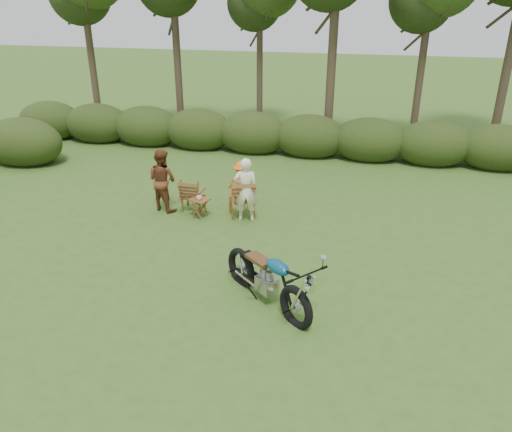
% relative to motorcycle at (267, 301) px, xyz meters
% --- Properties ---
extents(ground, '(80.00, 80.00, 0.00)m').
position_rel_motorcycle_xyz_m(ground, '(-0.44, 0.11, 0.00)').
color(ground, '#35531B').
rests_on(ground, ground).
extents(tree_line, '(22.52, 11.62, 8.14)m').
position_rel_motorcycle_xyz_m(tree_line, '(0.06, 9.85, 3.81)').
color(tree_line, '#35261D').
rests_on(tree_line, ground).
extents(motorcycle, '(2.30, 2.15, 1.30)m').
position_rel_motorcycle_xyz_m(motorcycle, '(0.00, 0.00, 0.00)').
color(motorcycle, '#0C749C').
rests_on(motorcycle, ground).
extents(lawn_chair_right, '(0.88, 0.88, 0.98)m').
position_rel_motorcycle_xyz_m(lawn_chair_right, '(-1.42, 3.64, 0.00)').
color(lawn_chair_right, brown).
rests_on(lawn_chair_right, ground).
extents(lawn_chair_left, '(0.59, 0.59, 0.86)m').
position_rel_motorcycle_xyz_m(lawn_chair_left, '(-2.72, 3.67, 0.00)').
color(lawn_chair_left, '#5A3216').
rests_on(lawn_chair_left, ground).
extents(side_table, '(0.57, 0.52, 0.48)m').
position_rel_motorcycle_xyz_m(side_table, '(-2.41, 3.28, 0.24)').
color(side_table, brown).
rests_on(side_table, ground).
extents(cup, '(0.13, 0.13, 0.10)m').
position_rel_motorcycle_xyz_m(cup, '(-2.40, 3.24, 0.54)').
color(cup, beige).
rests_on(cup, side_table).
extents(adult_a, '(0.65, 0.49, 1.61)m').
position_rel_motorcycle_xyz_m(adult_a, '(-1.24, 3.34, 0.00)').
color(adult_a, '#F2ECC7').
rests_on(adult_a, ground).
extents(adult_b, '(0.94, 0.83, 1.61)m').
position_rel_motorcycle_xyz_m(adult_b, '(-3.48, 3.54, 0.00)').
color(adult_b, brown).
rests_on(adult_b, ground).
extents(child, '(0.83, 0.57, 1.18)m').
position_rel_motorcycle_xyz_m(child, '(-1.60, 4.31, 0.00)').
color(child, orange).
rests_on(child, ground).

